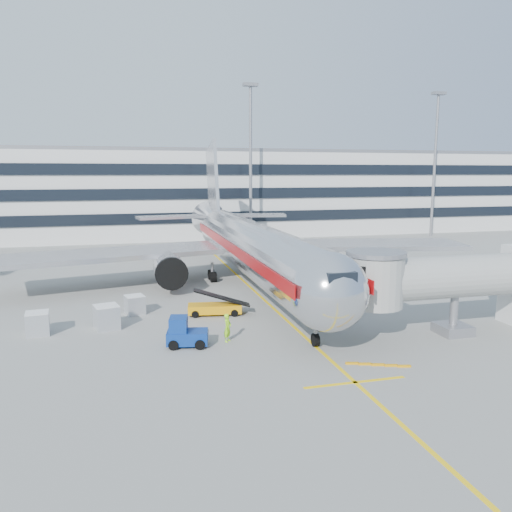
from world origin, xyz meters
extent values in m
plane|color=gray|center=(0.00, 0.00, 0.00)|extent=(180.00, 180.00, 0.00)
cube|color=yellow|center=(0.00, 10.00, 0.01)|extent=(0.25, 70.00, 0.01)
cube|color=yellow|center=(0.00, -14.00, 0.01)|extent=(6.00, 0.25, 0.01)
cylinder|color=silver|center=(0.00, 8.00, 4.20)|extent=(5.00, 36.00, 5.00)
sphere|color=silver|center=(0.00, -10.00, 4.20)|extent=(5.00, 5.00, 5.00)
cone|color=silver|center=(0.00, 31.00, 4.80)|extent=(5.00, 10.00, 5.00)
cube|color=black|center=(0.00, -11.50, 5.33)|extent=(1.80, 1.20, 0.90)
cube|color=#B7B7BC|center=(13.00, 13.50, 3.40)|extent=(24.95, 12.07, 0.50)
cube|color=#B7B7BC|center=(-13.00, 13.50, 3.40)|extent=(24.95, 12.07, 0.50)
cylinder|color=#99999E|center=(8.00, 10.00, 2.20)|extent=(3.00, 4.20, 3.00)
cylinder|color=#99999E|center=(-8.00, 10.00, 2.20)|extent=(3.00, 4.20, 3.00)
cylinder|color=black|center=(8.00, 8.00, 2.20)|extent=(3.10, 0.50, 3.10)
cylinder|color=black|center=(-8.00, 8.00, 2.20)|extent=(3.10, 0.50, 3.10)
cube|color=#B7B7BC|center=(0.00, 31.50, 9.20)|extent=(0.45, 9.39, 13.72)
cube|color=#B7B7BC|center=(5.50, 32.00, 5.40)|extent=(10.41, 4.94, 0.35)
cube|color=#B7B7BC|center=(-5.50, 32.00, 5.40)|extent=(10.41, 4.94, 0.35)
cylinder|color=gray|center=(0.00, -8.00, 0.90)|extent=(0.24, 0.24, 1.80)
cylinder|color=black|center=(0.00, -8.00, 0.45)|extent=(0.35, 0.90, 0.90)
cylinder|color=gray|center=(3.20, 14.00, 1.00)|extent=(0.30, 0.30, 2.00)
cylinder|color=gray|center=(-3.20, 14.00, 1.00)|extent=(0.30, 0.30, 2.00)
cube|color=#A80C0E|center=(2.52, 8.00, 4.50)|extent=(0.06, 38.00, 0.90)
cube|color=#A80C0E|center=(-2.52, 8.00, 4.50)|extent=(0.06, 38.00, 0.90)
cylinder|color=#A8A8A3|center=(10.50, -8.00, 4.20)|extent=(13.00, 3.00, 3.00)
cylinder|color=#A8A8A3|center=(4.20, -8.00, 4.20)|extent=(3.80, 3.80, 3.40)
cylinder|color=gray|center=(4.20, -8.00, 6.10)|extent=(4.00, 4.00, 0.30)
cube|color=black|center=(2.90, -8.00, 4.20)|extent=(1.40, 2.60, 2.60)
cylinder|color=gray|center=(10.50, -8.00, 1.60)|extent=(0.56, 0.56, 3.20)
cube|color=gray|center=(10.50, -8.00, 0.35)|extent=(2.20, 2.20, 0.70)
cylinder|color=black|center=(9.60, -8.00, 0.35)|extent=(0.35, 0.70, 0.70)
cylinder|color=black|center=(11.40, -8.00, 0.35)|extent=(0.35, 0.70, 0.70)
cube|color=silver|center=(0.00, 58.00, 7.50)|extent=(150.00, 24.00, 15.00)
cube|color=black|center=(0.00, 45.90, 4.00)|extent=(150.00, 0.30, 1.80)
cube|color=black|center=(0.00, 45.90, 8.00)|extent=(150.00, 0.30, 1.80)
cube|color=black|center=(0.00, 45.90, 12.00)|extent=(150.00, 0.30, 1.80)
cube|color=gray|center=(0.00, 58.00, 15.30)|extent=(150.00, 24.00, 0.60)
cylinder|color=gray|center=(8.00, 42.00, 12.50)|extent=(0.50, 0.50, 25.00)
cube|color=gray|center=(8.00, 42.00, 25.20)|extent=(2.40, 1.20, 0.50)
cylinder|color=gray|center=(42.00, 42.00, 12.50)|extent=(0.50, 0.50, 25.00)
cube|color=gray|center=(42.00, 42.00, 25.20)|extent=(2.40, 1.20, 0.50)
cube|color=orange|center=(-5.19, 1.12, 0.54)|extent=(4.49, 2.19, 0.68)
cube|color=black|center=(-5.19, 1.12, 1.42)|extent=(4.63, 1.74, 1.50)
cylinder|color=black|center=(-6.63, 2.03, 0.29)|extent=(0.62, 0.36, 0.59)
cylinder|color=black|center=(-6.84, 0.68, 0.29)|extent=(0.62, 0.36, 0.59)
cylinder|color=black|center=(-3.54, 1.56, 0.29)|extent=(0.62, 0.36, 0.59)
cylinder|color=black|center=(-3.74, 0.21, 0.29)|extent=(0.62, 0.36, 0.59)
cube|color=navy|center=(-8.22, -5.79, 0.62)|extent=(2.92, 2.03, 0.86)
cube|color=navy|center=(-8.79, -5.68, 1.48)|extent=(1.41, 1.63, 1.05)
cube|color=black|center=(-8.79, -5.68, 1.82)|extent=(1.27, 1.42, 0.10)
cylinder|color=black|center=(-8.93, -4.92, 0.33)|extent=(0.71, 0.41, 0.67)
cylinder|color=black|center=(-9.21, -6.33, 0.33)|extent=(0.71, 0.41, 0.67)
cylinder|color=black|center=(-7.24, -5.26, 0.33)|extent=(0.71, 0.41, 0.67)
cylinder|color=black|center=(-7.52, -6.67, 0.33)|extent=(0.71, 0.41, 0.67)
cube|color=silver|center=(-18.27, -0.70, 0.80)|extent=(1.71, 1.71, 1.60)
cube|color=white|center=(-18.27, -0.70, 1.62)|extent=(1.71, 1.71, 0.06)
cube|color=silver|center=(-11.47, 3.04, 0.74)|extent=(1.76, 1.76, 1.49)
cube|color=white|center=(-11.47, 3.04, 1.51)|extent=(1.76, 1.76, 0.06)
cube|color=silver|center=(-13.55, -0.53, 0.86)|extent=(2.02, 2.02, 1.73)
cube|color=white|center=(-13.55, -0.53, 1.75)|extent=(2.02, 2.02, 0.06)
imported|color=#A1FF1A|center=(-5.46, -5.56, 0.98)|extent=(0.79, 0.85, 1.96)
camera|label=1|loc=(-11.81, -37.73, 11.39)|focal=35.00mm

